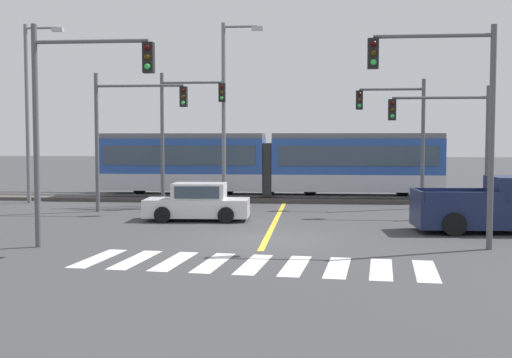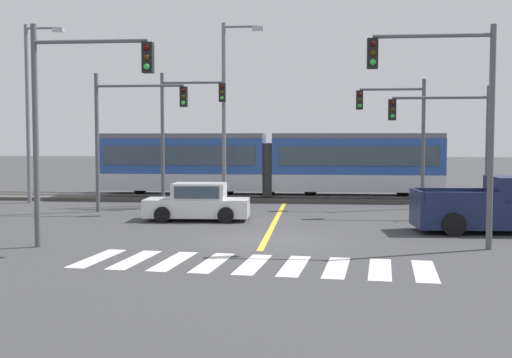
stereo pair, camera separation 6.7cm
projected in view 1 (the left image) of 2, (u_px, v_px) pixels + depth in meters
name	position (u px, v px, depth m)	size (l,w,h in m)	color
ground_plane	(266.00, 240.00, 21.03)	(200.00, 200.00, 0.00)	#3D3D3F
track_bed	(286.00, 198.00, 35.05)	(120.00, 4.00, 0.18)	#4C4742
rail_near	(285.00, 196.00, 34.33)	(120.00, 0.08, 0.10)	#939399
rail_far	(287.00, 194.00, 35.76)	(120.00, 0.08, 0.10)	#939399
light_rail_tram	(269.00, 162.00, 35.01)	(18.50, 2.64, 3.43)	#B7BAC1
crosswalk_stripe_0	(98.00, 258.00, 17.75)	(0.56, 2.80, 0.01)	silver
crosswalk_stripe_1	(136.00, 260.00, 17.54)	(0.56, 2.80, 0.01)	silver
crosswalk_stripe_2	(174.00, 261.00, 17.32)	(0.56, 2.80, 0.01)	silver
crosswalk_stripe_3	(213.00, 263.00, 17.11)	(0.56, 2.80, 0.01)	silver
crosswalk_stripe_4	(254.00, 264.00, 16.90)	(0.56, 2.80, 0.01)	silver
crosswalk_stripe_5	(295.00, 266.00, 16.69)	(0.56, 2.80, 0.01)	silver
crosswalk_stripe_6	(338.00, 267.00, 16.48)	(0.56, 2.80, 0.01)	silver
crosswalk_stripe_7	(381.00, 269.00, 16.26)	(0.56, 2.80, 0.01)	silver
crosswalk_stripe_8	(426.00, 271.00, 16.05)	(0.56, 2.80, 0.01)	silver
lane_centre_line	(276.00, 220.00, 25.98)	(0.20, 14.27, 0.01)	gold
sedan_crossing	(197.00, 203.00, 26.03)	(4.27, 2.05, 1.52)	silver
pickup_truck	(495.00, 209.00, 22.68)	(5.50, 2.44, 1.98)	#192347
traffic_light_near_right	(451.00, 101.00, 19.02)	(3.75, 0.38, 6.66)	#515459
traffic_light_mid_left	(127.00, 121.00, 28.77)	(4.25, 0.38, 6.26)	#515459
traffic_light_mid_right	(451.00, 130.00, 27.19)	(4.25, 0.38, 5.55)	#515459
traffic_light_near_left	(73.00, 103.00, 19.22)	(3.75, 0.38, 6.75)	#515459
traffic_light_far_left	(182.00, 120.00, 31.62)	(3.25, 0.38, 6.56)	#515459
traffic_light_far_right	(400.00, 124.00, 30.35)	(3.25, 0.38, 6.13)	#515459
street_lamp_west	(30.00, 103.00, 32.94)	(2.09, 0.28, 9.16)	slate
street_lamp_centre	(227.00, 103.00, 31.92)	(2.08, 0.28, 9.05)	slate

